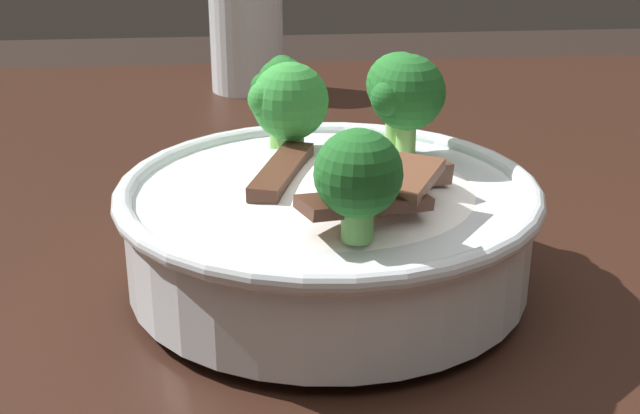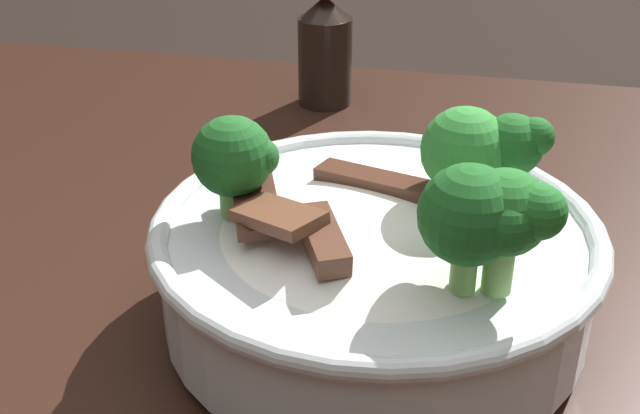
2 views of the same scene
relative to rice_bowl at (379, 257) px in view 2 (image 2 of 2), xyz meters
The scene contains 2 objects.
rice_bowl is the anchor object (origin of this frame).
soy_sauce_bottle 0.35m from the rice_bowl, 106.89° to the left, with size 0.05×0.05×0.12m.
Camera 2 is at (0.09, -0.28, 1.11)m, focal length 46.59 mm.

